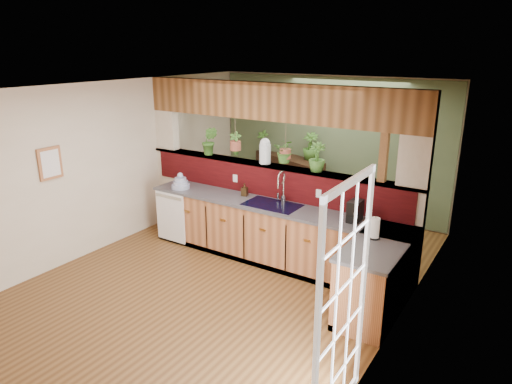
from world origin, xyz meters
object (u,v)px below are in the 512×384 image
Objects in this scene: soap_dispenser at (245,190)px; coffee_maker at (355,212)px; faucet at (282,186)px; paper_towel at (375,229)px; shelving_console at (288,183)px; dish_stack at (181,183)px; glass_jar at (265,151)px.

coffee_maker is (1.81, -0.11, 0.03)m from soap_dispenser.
faucet is 0.66m from soap_dispenser.
paper_towel is 3.78m from shelving_console.
soap_dispenser is 2.28m from paper_towel.
soap_dispenser is (1.09, 0.23, 0.02)m from dish_stack.
dish_stack reaches higher than shelving_console.
glass_jar reaches higher than shelving_console.
faucet is 1.25× the size of glass_jar.
dish_stack is at bearing -159.92° from glass_jar.
soap_dispenser is at bearing 166.84° from paper_towel.
shelving_console is at bearing 135.43° from coffee_maker.
soap_dispenser is 0.51× the size of glass_jar.
paper_towel reaches higher than shelving_console.
soap_dispenser is at bearing -177.84° from faucet.
glass_jar is at bearing 20.08° from dish_stack.
coffee_maker is at bearing -12.50° from glass_jar.
coffee_maker and paper_towel have the same top height.
dish_stack is at bearing -171.59° from faucet.
soap_dispenser is 0.67m from glass_jar.
glass_jar reaches higher than faucet.
glass_jar is 2.27m from shelving_console.
coffee_maker is at bearing -6.47° from faucet.
faucet reaches higher than soap_dispenser.
soap_dispenser is at bearing 177.46° from coffee_maker.
dish_stack is 1.52m from glass_jar.
coffee_maker is at bearing -3.43° from soap_dispenser.
dish_stack is 2.52m from shelving_console.
glass_jar is at bearing -49.92° from shelving_console.
shelving_console is at bearing 134.60° from paper_towel.
dish_stack is 3.33m from paper_towel.
shelving_console is at bearing 108.06° from glass_jar.
dish_stack is at bearing -176.67° from coffee_maker.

